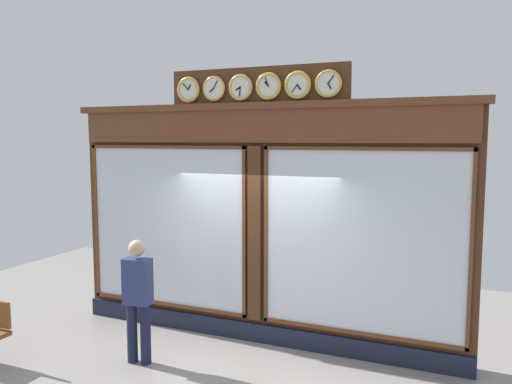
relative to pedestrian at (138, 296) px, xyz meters
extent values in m
cube|color=#4C2B16|center=(-1.16, -1.46, 0.79)|extent=(6.08, 0.30, 3.44)
cube|color=#191E33|center=(-1.16, -1.29, -0.79)|extent=(6.08, 0.08, 0.28)
cube|color=brown|center=(-1.16, -1.27, 2.27)|extent=(5.96, 0.08, 0.47)
cube|color=brown|center=(-1.16, -1.29, 2.56)|extent=(6.21, 0.20, 0.10)
cube|color=silver|center=(-2.70, -1.29, 0.70)|extent=(2.69, 0.02, 2.47)
cube|color=brown|center=(-2.70, -1.27, 1.96)|extent=(2.79, 0.04, 0.05)
cube|color=brown|center=(-2.70, -1.27, -0.56)|extent=(2.79, 0.04, 0.05)
cube|color=brown|center=(-4.07, -1.27, 0.70)|extent=(0.05, 0.04, 2.57)
cube|color=brown|center=(-1.33, -1.27, 0.70)|extent=(0.05, 0.04, 2.57)
cube|color=silver|center=(0.39, -1.29, 0.70)|extent=(2.69, 0.02, 2.47)
cube|color=brown|center=(0.39, -1.27, 1.96)|extent=(2.79, 0.04, 0.05)
cube|color=brown|center=(0.39, -1.27, -0.56)|extent=(2.79, 0.04, 0.05)
cube|color=brown|center=(1.76, -1.27, 0.70)|extent=(0.05, 0.04, 2.57)
cube|color=brown|center=(-0.98, -1.27, 0.70)|extent=(0.05, 0.04, 2.57)
cube|color=#4C2B16|center=(-1.16, -1.28, 0.70)|extent=(0.20, 0.10, 2.57)
cube|color=#4C2B16|center=(-1.16, -1.33, 2.82)|extent=(2.72, 0.06, 0.57)
cylinder|color=silver|center=(-2.23, -1.25, 2.82)|extent=(0.30, 0.02, 0.30)
torus|color=gold|center=(-2.23, -1.24, 2.82)|extent=(0.37, 0.04, 0.37)
cube|color=black|center=(-2.25, -1.23, 2.79)|extent=(0.06, 0.01, 0.08)
cube|color=black|center=(-2.27, -1.23, 2.87)|extent=(0.09, 0.01, 0.11)
sphere|color=black|center=(-2.23, -1.23, 2.82)|extent=(0.02, 0.02, 0.02)
cylinder|color=silver|center=(-1.80, -1.25, 2.82)|extent=(0.30, 0.02, 0.30)
torus|color=gold|center=(-1.80, -1.24, 2.82)|extent=(0.38, 0.05, 0.38)
cube|color=black|center=(-1.83, -1.23, 2.79)|extent=(0.06, 0.01, 0.08)
cube|color=black|center=(-1.76, -1.23, 2.77)|extent=(0.09, 0.01, 0.11)
sphere|color=black|center=(-1.80, -1.23, 2.82)|extent=(0.02, 0.02, 0.02)
cylinder|color=silver|center=(-1.37, -1.25, 2.82)|extent=(0.30, 0.02, 0.30)
torus|color=gold|center=(-1.37, -1.24, 2.82)|extent=(0.38, 0.05, 0.38)
cube|color=black|center=(-1.35, -1.23, 2.85)|extent=(0.07, 0.01, 0.08)
cube|color=black|center=(-1.35, -1.23, 2.88)|extent=(0.05, 0.01, 0.13)
sphere|color=black|center=(-1.37, -1.23, 2.82)|extent=(0.02, 0.02, 0.02)
cylinder|color=silver|center=(-0.94, -1.25, 2.82)|extent=(0.30, 0.02, 0.30)
torus|color=gold|center=(-0.94, -1.24, 2.82)|extent=(0.38, 0.05, 0.38)
cube|color=black|center=(-0.91, -1.23, 2.80)|extent=(0.08, 0.01, 0.05)
cube|color=black|center=(-0.94, -1.23, 2.76)|extent=(0.02, 0.01, 0.13)
sphere|color=black|center=(-0.94, -1.23, 2.82)|extent=(0.02, 0.02, 0.02)
cylinder|color=silver|center=(-0.51, -1.25, 2.82)|extent=(0.30, 0.02, 0.30)
torus|color=gold|center=(-0.51, -1.24, 2.82)|extent=(0.36, 0.03, 0.36)
cube|color=black|center=(-0.48, -1.23, 2.80)|extent=(0.07, 0.01, 0.07)
cube|color=black|center=(-0.54, -1.23, 2.88)|extent=(0.08, 0.01, 0.12)
sphere|color=black|center=(-0.51, -1.23, 2.82)|extent=(0.02, 0.02, 0.02)
cylinder|color=silver|center=(-0.08, -1.25, 2.82)|extent=(0.30, 0.02, 0.30)
torus|color=gold|center=(-0.08, -1.24, 2.82)|extent=(0.38, 0.05, 0.38)
cube|color=black|center=(-0.10, -1.23, 2.86)|extent=(0.06, 0.01, 0.08)
cube|color=black|center=(-0.04, -1.23, 2.87)|extent=(0.10, 0.01, 0.10)
sphere|color=black|center=(-0.08, -1.23, 2.82)|extent=(0.02, 0.02, 0.02)
cylinder|color=#191E38|center=(0.10, 0.01, -0.52)|extent=(0.14, 0.14, 0.82)
cylinder|color=#191E38|center=(-0.10, -0.01, -0.52)|extent=(0.14, 0.14, 0.82)
cube|color=navy|center=(0.00, 0.00, 0.20)|extent=(0.39, 0.27, 0.62)
sphere|color=tan|center=(0.00, 0.00, 0.65)|extent=(0.22, 0.22, 0.22)
camera|label=1|loc=(-4.07, 5.46, 2.10)|focal=35.78mm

